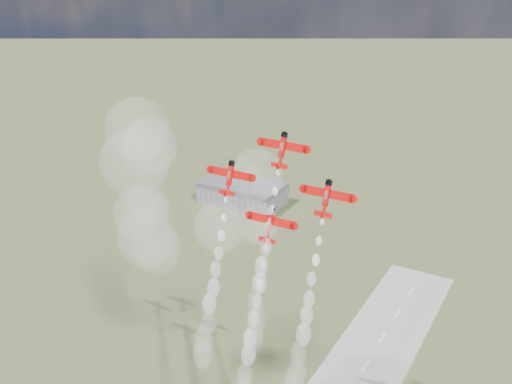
{
  "coord_description": "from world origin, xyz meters",
  "views": [
    {
      "loc": [
        54.57,
        -111.31,
        148.74
      ],
      "look_at": [
        -17.68,
        16.25,
        87.46
      ],
      "focal_mm": 42.0,
      "sensor_mm": 36.0,
      "label": 1
    }
  ],
  "objects_px": {
    "plane_right": "(326,197)",
    "plane_slot": "(270,224)",
    "plane_left": "(230,177)",
    "plane_lead": "(282,149)",
    "hangar": "(243,192)"
  },
  "relations": [
    {
      "from": "plane_right",
      "to": "plane_slot",
      "type": "xyz_separation_m",
      "value": [
        -14.15,
        -3.17,
        -9.38
      ]
    },
    {
      "from": "plane_right",
      "to": "plane_left",
      "type": "bearing_deg",
      "value": 180.0
    },
    {
      "from": "plane_left",
      "to": "plane_lead",
      "type": "bearing_deg",
      "value": 12.62
    },
    {
      "from": "plane_right",
      "to": "plane_slot",
      "type": "bearing_deg",
      "value": -167.38
    },
    {
      "from": "plane_lead",
      "to": "plane_right",
      "type": "height_order",
      "value": "plane_lead"
    },
    {
      "from": "plane_left",
      "to": "plane_slot",
      "type": "distance_m",
      "value": 17.27
    },
    {
      "from": "plane_slot",
      "to": "plane_right",
      "type": "bearing_deg",
      "value": 12.62
    },
    {
      "from": "plane_lead",
      "to": "plane_left",
      "type": "relative_size",
      "value": 1.0
    },
    {
      "from": "hangar",
      "to": "plane_lead",
      "type": "distance_m",
      "value": 214.98
    },
    {
      "from": "hangar",
      "to": "plane_right",
      "type": "bearing_deg",
      "value": -53.22
    },
    {
      "from": "plane_left",
      "to": "plane_slot",
      "type": "height_order",
      "value": "plane_left"
    },
    {
      "from": "plane_left",
      "to": "plane_right",
      "type": "relative_size",
      "value": 1.0
    },
    {
      "from": "hangar",
      "to": "plane_left",
      "type": "xyz_separation_m",
      "value": [
        94.17,
        -163.84,
        83.72
      ]
    },
    {
      "from": "hangar",
      "to": "plane_left",
      "type": "distance_m",
      "value": 206.69
    },
    {
      "from": "plane_lead",
      "to": "plane_left",
      "type": "distance_m",
      "value": 17.27
    }
  ]
}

